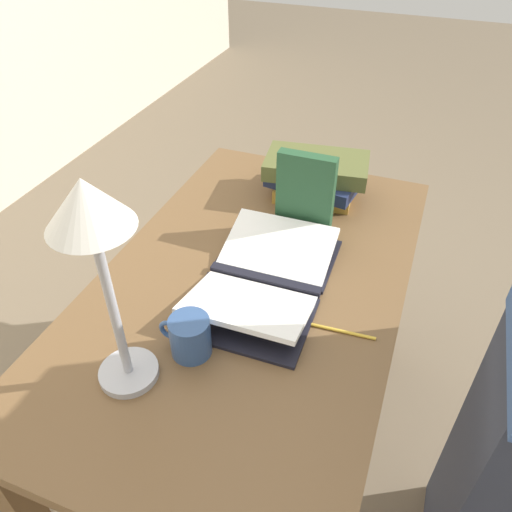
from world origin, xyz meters
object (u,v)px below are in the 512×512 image
Objects in this scene: book_standing_upright at (305,196)px; pencil at (342,331)px; coffee_mug at (190,336)px; open_book at (264,278)px; book_stack_tall at (316,176)px; reading_lamp at (94,233)px.

book_standing_upright is 1.60× the size of pencil.
pencil is at bearing -60.07° from coffee_mug.
book_standing_upright is at bearing 29.95° from pencil.
book_standing_upright is (0.23, -0.03, 0.10)m from open_book.
open_book reaches higher than pencil.
open_book is 3.94× the size of coffee_mug.
book_stack_tall is at bearing -6.32° from coffee_mug.
book_stack_tall is 0.70× the size of reading_lamp.
book_stack_tall is 0.84m from reading_lamp.
book_stack_tall is 1.34× the size of book_standing_upright.
open_book is 0.43m from book_stack_tall.
coffee_mug is 0.78× the size of pencil.
open_book is 0.26m from book_standing_upright.
coffee_mug is at bearing 173.68° from book_stack_tall.
book_standing_upright is 0.53× the size of reading_lamp.
open_book is 1.01× the size of reading_lamp.
pencil is at bearing -149.82° from book_standing_upright.
pencil is at bearing -54.69° from reading_lamp.
book_standing_upright is at bearing -11.34° from coffee_mug.
reading_lamp is 0.33m from coffee_mug.
book_stack_tall is (0.43, -0.00, 0.05)m from open_book.
reading_lamp reaches higher than coffee_mug.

